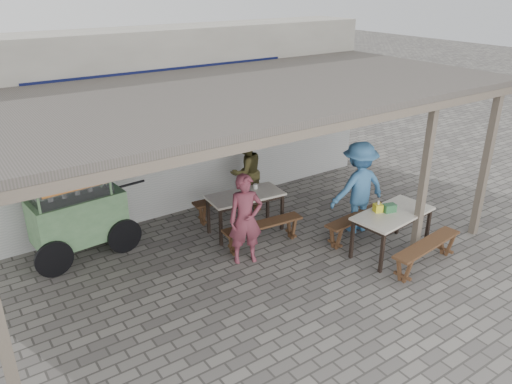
{
  "coord_description": "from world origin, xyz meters",
  "views": [
    {
      "loc": [
        -4.07,
        -5.46,
        4.37
      ],
      "look_at": [
        0.32,
        0.9,
        1.03
      ],
      "focal_mm": 35.0,
      "sensor_mm": 36.0,
      "label": 1
    }
  ],
  "objects": [
    {
      "name": "warung_roof",
      "position": [
        0.02,
        0.9,
        2.71
      ],
      "size": [
        9.0,
        4.21,
        2.81
      ],
      "color": "#534B47",
      "rests_on": "ground"
    },
    {
      "name": "back_wall",
      "position": [
        -0.0,
        3.58,
        1.72
      ],
      "size": [
        9.0,
        1.28,
        3.5
      ],
      "color": "beige",
      "rests_on": "ground"
    },
    {
      "name": "patron_wall_side",
      "position": [
        1.1,
        2.39,
        0.75
      ],
      "size": [
        0.77,
        0.61,
        1.5
      ],
      "primitive_type": "imported",
      "rotation": [
        0.0,
        0.0,
        3.2
      ],
      "color": "#4C4623",
      "rests_on": "ground"
    },
    {
      "name": "patron_right_table",
      "position": [
        2.19,
        0.34,
        0.86
      ],
      "size": [
        1.18,
        0.78,
        1.72
      ],
      "primitive_type": "imported",
      "rotation": [
        0.0,
        0.0,
        3.01
      ],
      "color": "#4682BC",
      "rests_on": "ground"
    },
    {
      "name": "tissue_box",
      "position": [
        1.89,
        -0.41,
        0.82
      ],
      "size": [
        0.17,
        0.17,
        0.13
      ],
      "primitive_type": "cube",
      "rotation": [
        0.0,
        0.0,
        -0.36
      ],
      "color": "yellow",
      "rests_on": "table_right"
    },
    {
      "name": "condiment_bowl",
      "position": [
        0.37,
        1.41,
        0.77
      ],
      "size": [
        0.19,
        0.19,
        0.04
      ],
      "primitive_type": "imported",
      "rotation": [
        0.0,
        0.0,
        -0.05
      ],
      "color": "white",
      "rests_on": "table_left"
    },
    {
      "name": "bench_right_wall",
      "position": [
        2.01,
        0.1,
        0.34
      ],
      "size": [
        1.57,
        0.45,
        0.45
      ],
      "rotation": [
        0.0,
        0.0,
        0.11
      ],
      "color": "brown",
      "rests_on": "ground"
    },
    {
      "name": "bench_right_street",
      "position": [
        2.16,
        -1.27,
        0.34
      ],
      "size": [
        1.57,
        0.45,
        0.45
      ],
      "rotation": [
        0.0,
        0.0,
        0.11
      ],
      "color": "brown",
      "rests_on": "ground"
    },
    {
      "name": "bench_left_wall",
      "position": [
        0.52,
        2.09,
        0.34
      ],
      "size": [
        1.5,
        0.42,
        0.45
      ],
      "rotation": [
        0.0,
        0.0,
        -0.09
      ],
      "color": "brown",
      "rests_on": "ground"
    },
    {
      "name": "condiment_jar",
      "position": [
        0.77,
        1.57,
        0.79
      ],
      "size": [
        0.08,
        0.08,
        0.09
      ],
      "primitive_type": "cylinder",
      "color": "silver",
      "rests_on": "table_left"
    },
    {
      "name": "table_right",
      "position": [
        2.09,
        -0.58,
        0.67
      ],
      "size": [
        1.52,
        0.87,
        0.75
      ],
      "rotation": [
        0.0,
        0.0,
        0.11
      ],
      "color": "beige",
      "rests_on": "ground"
    },
    {
      "name": "patron_street_side",
      "position": [
        -0.11,
        0.57,
        0.77
      ],
      "size": [
        0.65,
        0.54,
        1.53
      ],
      "primitive_type": "imported",
      "rotation": [
        0.0,
        0.0,
        -0.36
      ],
      "color": "brown",
      "rests_on": "ground"
    },
    {
      "name": "donation_box",
      "position": [
        2.05,
        -0.53,
        0.82
      ],
      "size": [
        0.23,
        0.19,
        0.14
      ],
      "primitive_type": "cube",
      "rotation": [
        0.0,
        0.0,
        -0.28
      ],
      "color": "#306C40",
      "rests_on": "table_right"
    },
    {
      "name": "bench_left_street",
      "position": [
        0.4,
        0.81,
        0.34
      ],
      "size": [
        1.5,
        0.42,
        0.45
      ],
      "rotation": [
        0.0,
        0.0,
        -0.09
      ],
      "color": "brown",
      "rests_on": "ground"
    },
    {
      "name": "ground",
      "position": [
        0.0,
        0.0,
        0.0
      ],
      "size": [
        60.0,
        60.0,
        0.0
      ],
      "primitive_type": "plane",
      "color": "slate",
      "rests_on": "ground"
    },
    {
      "name": "table_left",
      "position": [
        0.46,
        1.45,
        0.67
      ],
      "size": [
        1.43,
        0.78,
        0.75
      ],
      "rotation": [
        0.0,
        0.0,
        -0.09
      ],
      "color": "beige",
      "rests_on": "ground"
    },
    {
      "name": "vendor_cart",
      "position": [
        -2.3,
        2.33,
        0.92
      ],
      "size": [
        2.11,
        0.95,
        1.7
      ],
      "rotation": [
        0.0,
        0.0,
        0.08
      ],
      "color": "#74A66E",
      "rests_on": "ground"
    }
  ]
}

